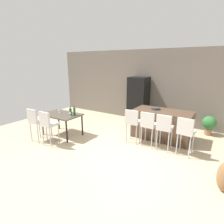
% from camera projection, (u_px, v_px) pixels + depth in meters
% --- Properties ---
extents(ground_plane, '(10.00, 10.00, 0.00)m').
position_uv_depth(ground_plane, '(128.00, 146.00, 5.37)').
color(ground_plane, '#C6B28E').
extents(back_wall, '(10.00, 0.12, 2.90)m').
position_uv_depth(back_wall, '(161.00, 87.00, 7.19)').
color(back_wall, '#665B51').
rests_on(back_wall, ground_plane).
extents(kitchen_island, '(1.79, 0.87, 0.92)m').
position_uv_depth(kitchen_island, '(162.00, 125.00, 5.84)').
color(kitchen_island, '#4C3828').
rests_on(kitchen_island, ground_plane).
extents(bar_chair_left, '(0.43, 0.43, 1.05)m').
position_uv_depth(bar_chair_left, '(133.00, 121.00, 5.45)').
color(bar_chair_left, beige).
rests_on(bar_chair_left, ground_plane).
extents(bar_chair_middle, '(0.40, 0.40, 1.05)m').
position_uv_depth(bar_chair_middle, '(148.00, 124.00, 5.19)').
color(bar_chair_middle, beige).
rests_on(bar_chair_middle, ground_plane).
extents(bar_chair_right, '(0.41, 0.41, 1.05)m').
position_uv_depth(bar_chair_right, '(165.00, 127.00, 4.95)').
color(bar_chair_right, beige).
rests_on(bar_chair_right, ground_plane).
extents(bar_chair_far, '(0.43, 0.43, 1.05)m').
position_uv_depth(bar_chair_far, '(186.00, 131.00, 4.67)').
color(bar_chair_far, beige).
rests_on(bar_chair_far, ground_plane).
extents(dining_table, '(1.27, 0.83, 0.74)m').
position_uv_depth(dining_table, '(62.00, 116.00, 6.04)').
color(dining_table, '#4C4238').
rests_on(dining_table, ground_plane).
extents(dining_chair_near, '(0.42, 0.42, 1.05)m').
position_uv_depth(dining_chair_near, '(36.00, 120.00, 5.55)').
color(dining_chair_near, beige).
rests_on(dining_chair_near, ground_plane).
extents(dining_chair_far, '(0.40, 0.40, 1.05)m').
position_uv_depth(dining_chair_far, '(48.00, 123.00, 5.25)').
color(dining_chair_far, beige).
rests_on(dining_chair_far, ground_plane).
extents(wine_bottle_end, '(0.07, 0.07, 0.33)m').
position_uv_depth(wine_bottle_end, '(74.00, 111.00, 5.83)').
color(wine_bottle_end, '#194723').
rests_on(wine_bottle_end, dining_table).
extents(wine_bottle_inner, '(0.08, 0.08, 0.30)m').
position_uv_depth(wine_bottle_inner, '(70.00, 112.00, 5.86)').
color(wine_bottle_inner, '#194723').
rests_on(wine_bottle_inner, dining_table).
extents(wine_glass_left, '(0.07, 0.07, 0.17)m').
position_uv_depth(wine_glass_left, '(59.00, 109.00, 6.12)').
color(wine_glass_left, silver).
rests_on(wine_glass_left, dining_table).
extents(wine_glass_middle, '(0.07, 0.07, 0.17)m').
position_uv_depth(wine_glass_middle, '(70.00, 113.00, 5.72)').
color(wine_glass_middle, silver).
rests_on(wine_glass_middle, dining_table).
extents(wine_glass_right, '(0.07, 0.07, 0.17)m').
position_uv_depth(wine_glass_right, '(42.00, 110.00, 5.98)').
color(wine_glass_right, silver).
rests_on(wine_glass_right, dining_table).
extents(refrigerator, '(0.72, 0.68, 1.84)m').
position_uv_depth(refrigerator, '(138.00, 100.00, 7.36)').
color(refrigerator, black).
rests_on(refrigerator, ground_plane).
extents(fruit_bowl, '(0.27, 0.27, 0.07)m').
position_uv_depth(fruit_bowl, '(155.00, 108.00, 5.86)').
color(fruit_bowl, '#333338').
rests_on(fruit_bowl, kitchen_island).
extents(potted_plant, '(0.46, 0.46, 0.66)m').
position_uv_depth(potted_plant, '(209.00, 124.00, 6.13)').
color(potted_plant, '#996B4C').
rests_on(potted_plant, ground_plane).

